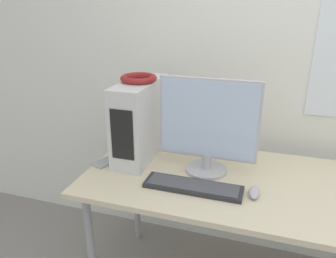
% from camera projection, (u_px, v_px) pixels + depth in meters
% --- Properties ---
extents(desk, '(2.47, 0.77, 0.77)m').
position_uv_depth(desk, '(336.00, 203.00, 1.54)').
color(desk, beige).
rests_on(desk, ground_plane).
extents(pc_tower, '(0.17, 0.47, 0.44)m').
position_uv_depth(pc_tower, '(140.00, 120.00, 1.83)').
color(pc_tower, silver).
rests_on(pc_tower, desk).
extents(headphones, '(0.20, 0.20, 0.03)m').
position_uv_depth(headphones, '(139.00, 78.00, 1.74)').
color(headphones, maroon).
rests_on(headphones, pc_tower).
extents(monitor_main, '(0.50, 0.22, 0.50)m').
position_uv_depth(monitor_main, '(208.00, 126.00, 1.64)').
color(monitor_main, '#B7B7BC').
rests_on(monitor_main, desk).
extents(keyboard, '(0.47, 0.13, 0.02)m').
position_uv_depth(keyboard, '(193.00, 187.00, 1.57)').
color(keyboard, '#28282D').
rests_on(keyboard, desk).
extents(mouse, '(0.05, 0.11, 0.03)m').
position_uv_depth(mouse, '(254.00, 192.00, 1.51)').
color(mouse, '#B2B2B7').
rests_on(mouse, desk).
extents(cell_phone, '(0.12, 0.15, 0.01)m').
position_uv_depth(cell_phone, '(105.00, 162.00, 1.82)').
color(cell_phone, '#99999E').
rests_on(cell_phone, desk).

